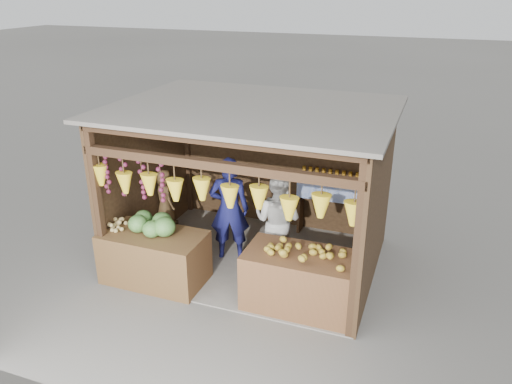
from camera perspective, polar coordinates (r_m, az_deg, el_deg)
ground at (r=8.67m, az=-0.35°, el=-7.66°), size 80.00×80.00×0.00m
stall_structure at (r=7.93m, az=-0.71°, el=2.67°), size 4.30×3.30×2.66m
back_shelf at (r=9.13m, az=8.69°, el=-0.16°), size 1.25×0.32×1.32m
counter_left at (r=8.06m, az=-11.52°, el=-7.31°), size 1.60×0.85×0.83m
counter_right at (r=7.30m, az=5.36°, el=-10.13°), size 1.67×0.85×0.87m
stool at (r=9.47m, az=-10.08°, el=-4.23°), size 0.31×0.31×0.29m
man_standing at (r=8.32m, az=-3.07°, el=-1.97°), size 0.77×0.62×1.82m
woman_standing at (r=8.07m, az=2.51°, el=-3.27°), size 0.91×0.75×1.70m
vendor_seated at (r=9.19m, az=-10.36°, el=-0.55°), size 0.60×0.57×1.04m
melon_pile at (r=7.86m, az=-11.96°, el=-3.43°), size 1.00×0.50×0.32m
tanfruit_pile at (r=8.14m, az=-15.53°, el=-3.58°), size 0.34×0.40×0.13m
mango_pile at (r=6.98m, az=5.45°, el=-6.58°), size 1.40×0.64×0.22m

